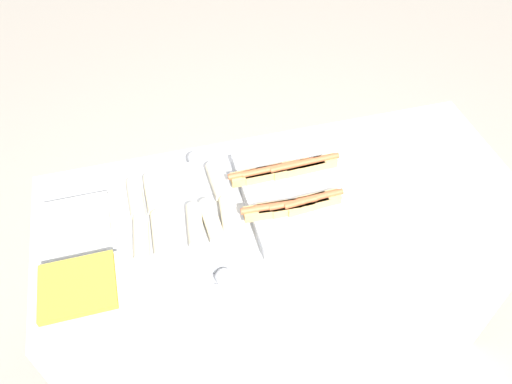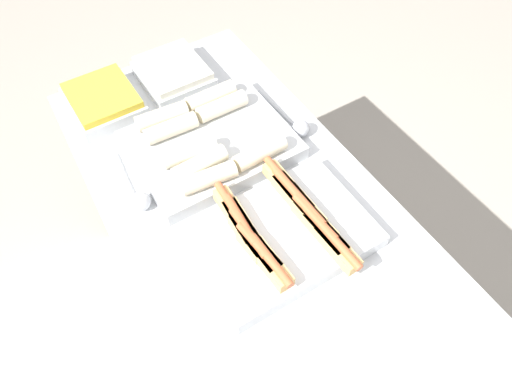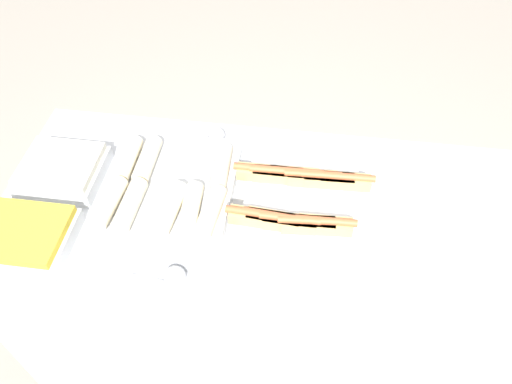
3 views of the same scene
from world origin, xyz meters
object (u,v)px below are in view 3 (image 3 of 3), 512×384
object	(u,v)px
tray_side_front	(26,237)
serving_spoon_far	(213,135)
serving_spoon_near	(171,276)
tray_side_back	(62,170)
tray_wraps	(168,193)
tray_hotdogs	(299,205)

from	to	relation	value
tray_side_front	serving_spoon_far	distance (m)	0.66
serving_spoon_near	serving_spoon_far	bearing A→B (deg)	89.41
tray_side_back	tray_wraps	bearing A→B (deg)	-8.52
tray_side_front	serving_spoon_far	world-z (taller)	tray_side_front
tray_side_back	serving_spoon_near	distance (m)	0.54
tray_side_front	tray_side_back	distance (m)	0.26
tray_side_back	serving_spoon_near	world-z (taller)	tray_side_back
tray_wraps	serving_spoon_far	distance (m)	0.30
tray_wraps	tray_side_back	size ratio (longest dim) A/B	1.93
tray_wraps	tray_hotdogs	bearing A→B (deg)	1.27
tray_hotdogs	serving_spoon_near	distance (m)	0.43
serving_spoon_near	tray_hotdogs	bearing A→B (deg)	41.18
tray_hotdogs	tray_side_front	distance (m)	0.78
tray_hotdogs	tray_side_front	world-z (taller)	tray_hotdogs
tray_wraps	serving_spoon_far	size ratio (longest dim) A/B	1.76
tray_side_front	serving_spoon_near	bearing A→B (deg)	-8.33
tray_hotdogs	serving_spoon_far	world-z (taller)	tray_hotdogs
tray_hotdogs	serving_spoon_far	xyz separation A→B (m)	(-0.31, 0.27, -0.01)
tray_wraps	tray_side_front	size ratio (longest dim) A/B	1.93
tray_hotdogs	serving_spoon_far	size ratio (longest dim) A/B	1.74
tray_wraps	serving_spoon_far	bearing A→B (deg)	74.06
tray_side_front	tray_side_back	world-z (taller)	same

